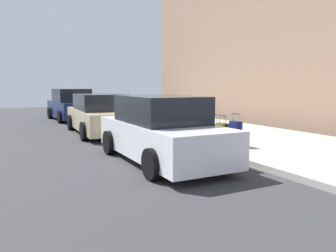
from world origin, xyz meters
The scene contains 15 objects.
ground_plane centered at (0.00, 0.00, 0.00)m, with size 40.00×40.00×0.00m, color #333335.
sidewalk_curb centered at (0.00, -2.50, 0.07)m, with size 18.00×5.00×0.14m, color #9E9B93.
building_facade_sidewalk_side centered at (0.00, -7.37, 5.41)m, with size 24.00×3.00×10.82m, color #9E7A60.
suitcase_navy_0 centered at (-3.02, -0.82, 0.50)m, with size 0.36×0.23×0.95m.
suitcase_olive_1 centered at (-2.57, -0.70, 0.46)m, with size 0.37×0.23×0.86m.
suitcase_black_2 centered at (-2.05, -0.70, 0.41)m, with size 0.49×0.27×0.87m.
suitcase_teal_3 centered at (-1.53, -0.84, 0.46)m, with size 0.40×0.22×0.86m.
suitcase_red_4 centered at (-1.06, -0.75, 0.45)m, with size 0.37×0.20×0.84m.
suitcase_silver_5 centered at (-0.56, -0.75, 0.41)m, with size 0.45×0.22×0.74m.
suitcase_maroon_6 centered at (-0.04, -0.82, 0.52)m, with size 0.41×0.26×1.09m.
fire_hydrant centered at (0.88, -0.76, 0.54)m, with size 0.39×0.21×0.77m.
bollard_post centered at (1.54, -0.61, 0.61)m, with size 0.15×0.15×0.95m, color #333338.
parked_car_white_0 centered at (-3.10, 1.57, 0.75)m, with size 4.48×1.96×1.61m.
parked_car_beige_1 centered at (2.24, 1.57, 0.72)m, with size 4.83×2.19×1.53m.
parked_car_navy_2 centered at (7.88, 1.57, 0.78)m, with size 4.29×2.18×1.68m.
Camera 1 is at (-10.22, 5.03, 1.85)m, focal length 34.90 mm.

